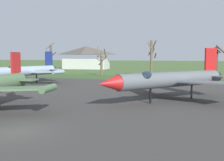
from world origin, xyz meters
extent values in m
plane|color=#425B2D|center=(0.00, 0.00, 0.00)|extent=(600.00, 600.00, 0.00)
cube|color=#383533|center=(0.00, 14.20, 0.03)|extent=(76.49, 47.34, 0.05)
cube|color=#345227|center=(0.00, 43.87, 0.03)|extent=(136.49, 12.00, 0.06)
cylinder|color=#565B60|center=(6.97, 15.90, 2.33)|extent=(9.21, 12.57, 1.62)
cone|color=red|center=(2.44, 9.18, 2.33)|extent=(2.44, 2.61, 1.49)
cylinder|color=black|center=(11.08, 22.01, 2.33)|extent=(1.44, 1.38, 1.14)
ellipsoid|color=#19232D|center=(4.93, 12.88, 2.77)|extent=(1.18, 2.22, 1.11)
cube|color=#565B60|center=(4.74, 18.94, 2.21)|extent=(5.31, 5.96, 0.15)
cube|color=#565B60|center=(10.63, 14.97, 2.21)|extent=(5.94, 3.83, 0.15)
cylinder|color=#565B60|center=(2.75, 20.89, 2.21)|extent=(1.95, 2.49, 0.61)
cube|color=red|center=(10.51, 21.16, 4.44)|extent=(1.28, 1.77, 2.60)
cube|color=#565B60|center=(9.38, 21.85, 2.45)|extent=(2.51, 2.37, 0.15)
cube|color=#565B60|center=(11.58, 20.37, 2.45)|extent=(2.51, 2.37, 0.15)
cylinder|color=black|center=(5.24, 13.34, 0.76)|extent=(0.22, 0.22, 1.52)
cylinder|color=black|center=(8.70, 18.47, 0.76)|extent=(0.22, 0.22, 1.52)
cylinder|color=#8EA3B2|center=(-18.98, 23.28, 2.30)|extent=(3.24, 14.02, 1.61)
cylinder|color=black|center=(-18.12, 30.52, 2.30)|extent=(1.22, 1.01, 1.12)
ellipsoid|color=#19232D|center=(-19.29, 20.69, 2.75)|extent=(1.05, 1.98, 0.99)
cube|color=#8EA3B2|center=(-21.80, 25.52, 2.18)|extent=(4.87, 4.53, 0.15)
cube|color=#8EA3B2|center=(-15.72, 24.80, 2.18)|extent=(5.01, 3.91, 0.15)
cylinder|color=#8EA3B2|center=(-23.96, 26.50, 2.18)|extent=(0.90, 2.62, 0.60)
cylinder|color=#8EA3B2|center=(-13.39, 25.25, 2.18)|extent=(0.90, 2.62, 0.60)
cube|color=navy|center=(-18.24, 29.57, 4.40)|extent=(0.41, 1.83, 2.59)
cube|color=#8EA3B2|center=(-19.76, 29.63, 2.42)|extent=(2.56, 1.77, 0.15)
cube|color=#8EA3B2|center=(-16.74, 29.27, 2.42)|extent=(2.56, 1.77, 0.15)
cylinder|color=black|center=(-19.34, 20.24, 0.75)|extent=(0.21, 0.21, 1.50)
cylinder|color=black|center=(-18.62, 26.33, 0.75)|extent=(0.21, 0.21, 1.50)
cylinder|color=black|center=(-7.81, 9.64, 2.29)|extent=(1.28, 1.11, 1.12)
cube|color=#4C6B47|center=(-3.34, 4.14, 2.17)|extent=(5.07, 4.53, 0.15)
cylinder|color=#4C6B47|center=(-1.18, 5.14, 2.17)|extent=(1.15, 2.62, 0.60)
cube|color=#B21E1E|center=(-7.60, 8.75, 4.14)|extent=(0.57, 1.71, 2.11)
cube|color=#4C6B47|center=(-8.78, 8.33, 2.41)|extent=(2.13, 1.86, 0.15)
cube|color=#4C6B47|center=(-6.36, 8.89, 2.41)|extent=(2.13, 1.86, 0.15)
cylinder|color=brown|center=(-30.42, 47.83, 3.92)|extent=(0.55, 0.55, 7.83)
cylinder|color=brown|center=(-31.21, 48.58, 7.55)|extent=(1.74, 1.82, 1.82)
cylinder|color=brown|center=(-30.34, 48.80, 5.28)|extent=(2.10, 0.42, 1.52)
cylinder|color=brown|center=(-31.35, 47.96, 4.82)|extent=(0.51, 2.00, 1.12)
cylinder|color=brown|center=(-16.48, 49.42, 2.81)|extent=(0.57, 0.57, 5.63)
cylinder|color=brown|center=(-16.69, 48.57, 3.85)|extent=(1.85, 0.64, 1.14)
cylinder|color=brown|center=(-17.24, 49.09, 6.02)|extent=(1.00, 1.83, 2.82)
cylinder|color=brown|center=(-16.09, 48.00, 5.04)|extent=(3.02, 1.04, 1.78)
cylinder|color=brown|center=(-15.56, 49.61, 5.59)|extent=(0.64, 2.07, 2.37)
cylinder|color=brown|center=(-16.58, 50.54, 3.79)|extent=(2.44, 0.44, 2.62)
cylinder|color=brown|center=(-4.23, 51.60, 4.30)|extent=(0.60, 0.60, 8.61)
cylinder|color=brown|center=(-4.55, 51.07, 7.36)|extent=(1.38, 0.97, 1.74)
cylinder|color=brown|center=(-4.56, 52.11, 5.94)|extent=(1.40, 1.03, 2.06)
cylinder|color=brown|center=(-3.78, 52.23, 7.49)|extent=(1.67, 1.32, 2.41)
cylinder|color=brown|center=(-3.33, 51.97, 5.06)|extent=(1.04, 2.04, 1.40)
cylinder|color=brown|center=(-3.87, 51.92, 6.22)|extent=(1.02, 1.11, 1.64)
cylinder|color=#42382D|center=(10.47, 52.68, 3.46)|extent=(0.64, 0.64, 6.92)
cylinder|color=#42382D|center=(10.05, 53.26, 4.33)|extent=(1.41, 1.11, 1.26)
cylinder|color=#42382D|center=(9.52, 52.52, 5.19)|extent=(0.68, 2.18, 2.28)
cylinder|color=#42382D|center=(10.63, 52.05, 6.15)|extent=(1.52, 0.65, 1.48)
cylinder|color=#42382D|center=(9.91, 52.91, 5.58)|extent=(0.86, 1.48, 1.61)
cylinder|color=#42382D|center=(11.38, 51.73, 6.21)|extent=(2.28, 2.19, 2.06)
cube|color=beige|center=(-37.22, 80.99, 1.98)|extent=(17.59, 10.39, 3.96)
pyramid|color=#4C4742|center=(-37.22, 80.99, 7.10)|extent=(18.47, 10.91, 3.15)
camera|label=1|loc=(11.92, -13.30, 4.74)|focal=43.90mm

